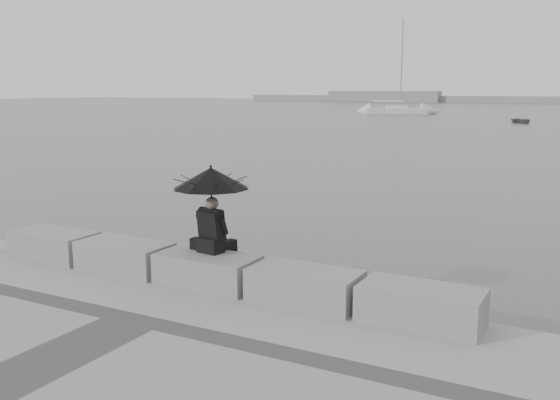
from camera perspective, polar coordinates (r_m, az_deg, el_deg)
The scene contains 11 objects.
ground at distance 10.48m, azimuth -5.13°, elevation -9.73°, with size 360.00×360.00×0.00m, color #424547.
stone_block_far_left at distance 12.11m, azimuth -19.97°, elevation -3.87°, with size 1.60×0.80×0.50m, color gray.
stone_block_left at distance 10.93m, azimuth -13.99°, elevation -5.04°, with size 1.60×0.80×0.50m, color gray.
stone_block_centre at distance 9.90m, azimuth -6.64°, elevation -6.40°, with size 1.60×0.80×0.50m, color gray.
stone_block_right at distance 9.07m, azimuth 2.29°, elevation -7.90°, with size 1.60×0.80×0.50m, color gray.
stone_block_far_right at distance 8.50m, azimuth 12.77°, elevation -9.41°, with size 1.60×0.80×0.50m, color gray.
seated_person at distance 9.79m, azimuth -6.34°, elevation 1.02°, with size 1.21×1.21×1.39m.
bag at distance 10.15m, azimuth -7.36°, elevation -4.00°, with size 0.28×0.16×0.18m, color black.
distant_landmass at distance 163.30m, azimuth 23.87°, elevation 8.40°, with size 180.00×8.00×2.80m.
sailboat_left at distance 89.40m, azimuth 10.59°, elevation 8.07°, with size 8.57×5.68×12.90m.
dinghy at distance 69.84m, azimuth 21.23°, elevation 6.81°, with size 3.20×1.35×0.54m, color gray.
Camera 1 is at (5.48, -8.20, 3.56)m, focal length 40.00 mm.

